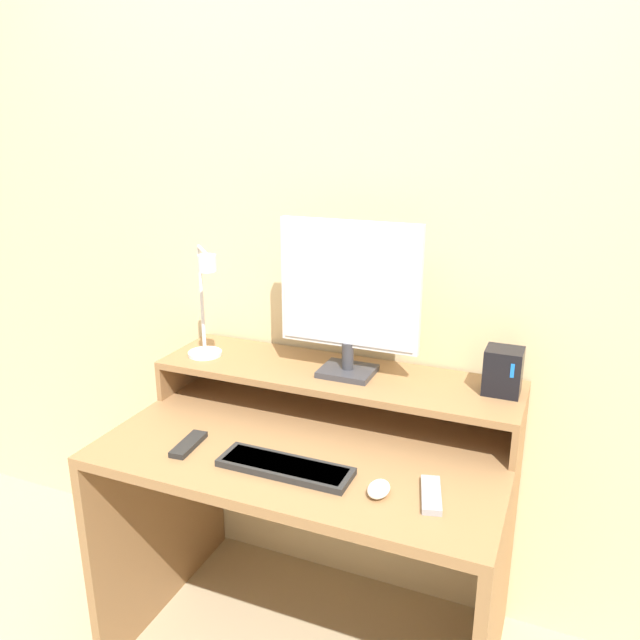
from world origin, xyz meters
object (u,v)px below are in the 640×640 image
object	(u,v)px
remote_secondary	(431,495)
desk_lamp	(205,306)
monitor	(349,293)
remote_control	(189,444)
router_dock	(503,371)
keyboard	(285,467)
mouse	(379,489)

from	to	relation	value
remote_secondary	desk_lamp	bearing A→B (deg)	160.91
monitor	remote_secondary	xyz separation A→B (m)	(0.35, -0.35, -0.38)
monitor	remote_control	bearing A→B (deg)	-132.22
desk_lamp	remote_secondary	world-z (taller)	desk_lamp
monitor	desk_lamp	distance (m)	0.46
router_dock	desk_lamp	bearing A→B (deg)	-172.86
router_dock	keyboard	xyz separation A→B (m)	(-0.49, -0.42, -0.19)
monitor	router_dock	bearing A→B (deg)	4.73
desk_lamp	keyboard	distance (m)	0.60
router_dock	remote_control	world-z (taller)	router_dock
monitor	remote_secondary	distance (m)	0.63
router_dock	remote_secondary	bearing A→B (deg)	-104.98
remote_secondary	keyboard	bearing A→B (deg)	-176.37
monitor	desk_lamp	world-z (taller)	monitor
desk_lamp	mouse	bearing A→B (deg)	-24.81
monitor	keyboard	world-z (taller)	monitor
monitor	desk_lamp	xyz separation A→B (m)	(-0.45, -0.08, -0.07)
keyboard	remote_control	bearing A→B (deg)	178.87
monitor	keyboard	xyz separation A→B (m)	(-0.03, -0.38, -0.38)
mouse	remote_control	world-z (taller)	mouse
remote_control	keyboard	bearing A→B (deg)	-1.13
router_dock	mouse	bearing A→B (deg)	-117.89
desk_lamp	mouse	world-z (taller)	desk_lamp
keyboard	monitor	bearing A→B (deg)	84.98
router_dock	remote_control	xyz separation A→B (m)	(-0.79, -0.41, -0.19)
keyboard	mouse	distance (m)	0.26
remote_control	remote_secondary	size ratio (longest dim) A/B	0.92
monitor	mouse	bearing A→B (deg)	-59.75
monitor	keyboard	size ratio (longest dim) A/B	1.31
remote_control	remote_secondary	world-z (taller)	same
remote_control	monitor	bearing A→B (deg)	47.78
router_dock	remote_control	bearing A→B (deg)	-152.65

